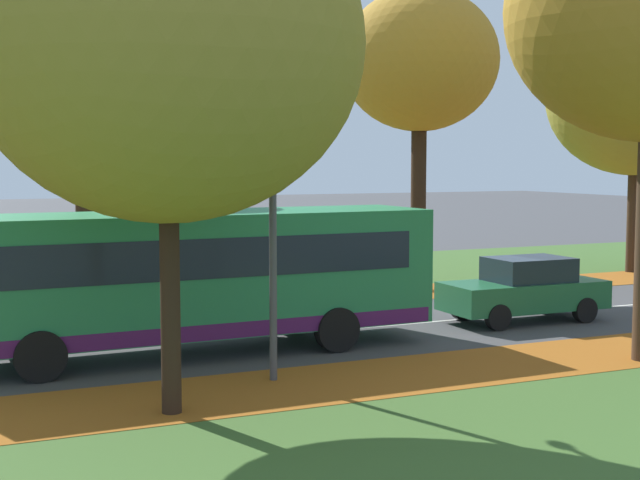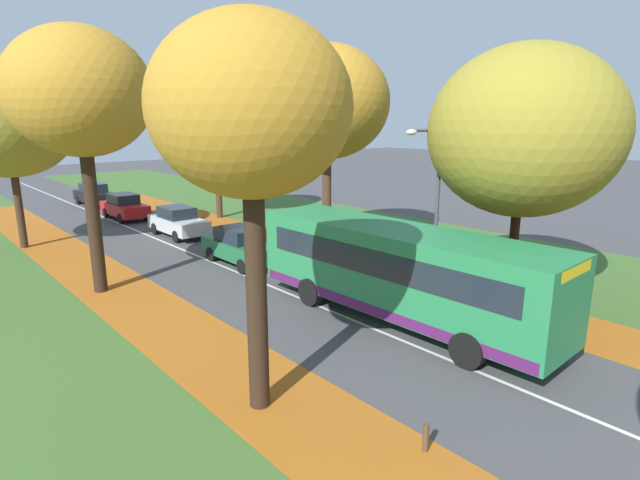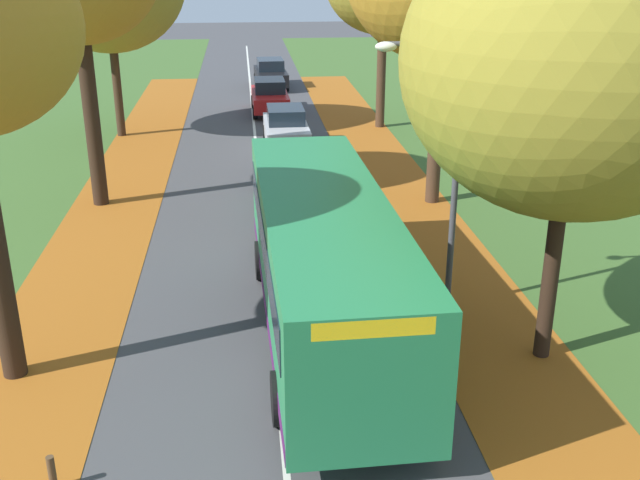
# 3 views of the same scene
# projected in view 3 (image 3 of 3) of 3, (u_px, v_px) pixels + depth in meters

# --- Properties ---
(leaf_litter_left) EXTENTS (2.80, 60.00, 0.00)m
(leaf_litter_left) POSITION_uv_depth(u_px,v_px,m) (81.00, 282.00, 18.37)
(leaf_litter_left) COLOR #9E5619
(leaf_litter_left) RESTS_ON grass_verge_left
(grass_verge_right) EXTENTS (12.00, 90.00, 0.01)m
(grass_verge_right) POSITION_uv_depth(u_px,v_px,m) (534.00, 190.00, 25.24)
(grass_verge_right) COLOR #3D6028
(grass_verge_right) RESTS_ON ground
(leaf_litter_right) EXTENTS (2.80, 60.00, 0.00)m
(leaf_litter_right) POSITION_uv_depth(u_px,v_px,m) (447.00, 267.00, 19.25)
(leaf_litter_right) COLOR #9E5619
(leaf_litter_right) RESTS_ON grass_verge_right
(road_centre_line) EXTENTS (0.12, 80.00, 0.01)m
(road_centre_line) POSITION_uv_depth(u_px,v_px,m) (261.00, 199.00, 24.36)
(road_centre_line) COLOR silver
(road_centre_line) RESTS_ON ground
(tree_right_near) EXTENTS (6.20, 6.20, 8.65)m
(tree_right_near) POSITION_uv_depth(u_px,v_px,m) (577.00, 61.00, 12.98)
(tree_right_near) COLOR black
(tree_right_near) RESTS_ON ground
(bollard_fourth) EXTENTS (0.12, 0.12, 0.58)m
(bollard_fourth) POSITION_uv_depth(u_px,v_px,m) (52.00, 473.00, 11.31)
(bollard_fourth) COLOR #4C3823
(bollard_fourth) RESTS_ON ground
(streetlamp_right) EXTENTS (1.89, 0.28, 6.00)m
(streetlamp_right) POSITION_uv_depth(u_px,v_px,m) (442.00, 149.00, 15.70)
(streetlamp_right) COLOR #47474C
(streetlamp_right) RESTS_ON ground
(bus) EXTENTS (2.83, 10.45, 2.98)m
(bus) POSITION_uv_depth(u_px,v_px,m) (325.00, 257.00, 15.48)
(bus) COLOR #237A47
(bus) RESTS_ON ground
(car_green_lead) EXTENTS (1.80, 4.21, 1.62)m
(car_green_lead) POSITION_uv_depth(u_px,v_px,m) (287.00, 177.00, 23.90)
(car_green_lead) COLOR #1E6038
(car_green_lead) RESTS_ON ground
(car_silver_following) EXTENTS (1.81, 4.21, 1.62)m
(car_silver_following) POSITION_uv_depth(u_px,v_px,m) (286.00, 128.00, 30.36)
(car_silver_following) COLOR #B7BABF
(car_silver_following) RESTS_ON ground
(car_red_third_in_line) EXTENTS (1.82, 4.22, 1.62)m
(car_red_third_in_line) POSITION_uv_depth(u_px,v_px,m) (270.00, 96.00, 36.67)
(car_red_third_in_line) COLOR #B21919
(car_red_third_in_line) RESTS_ON ground
(car_black_fourth_in_line) EXTENTS (1.92, 4.27, 1.62)m
(car_black_fourth_in_line) POSITION_uv_depth(u_px,v_px,m) (271.00, 73.00, 43.12)
(car_black_fourth_in_line) COLOR black
(car_black_fourth_in_line) RESTS_ON ground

